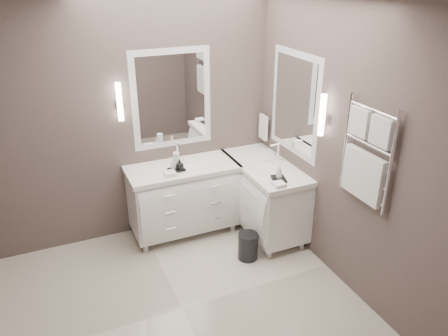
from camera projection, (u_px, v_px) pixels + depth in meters
name	position (u px, v px, depth m)	size (l,w,h in m)	color
floor	(182.00, 309.00, 4.02)	(3.20, 3.00, 0.01)	beige
wall_back	(132.00, 121.00, 4.71)	(3.20, 0.01, 2.70)	#514440
wall_front	(267.00, 296.00, 2.21)	(3.20, 0.01, 2.70)	#514440
wall_right	(341.00, 147.00, 4.04)	(0.01, 3.00, 2.70)	#514440
vanity_back	(183.00, 195.00, 5.00)	(1.24, 0.59, 0.97)	white
vanity_right	(264.00, 193.00, 5.05)	(0.59, 1.24, 0.97)	white
mirror_back	(172.00, 99.00, 4.78)	(0.90, 0.02, 1.10)	white
mirror_right	(294.00, 103.00, 4.62)	(0.02, 0.90, 1.10)	white
sconce_back	(120.00, 103.00, 4.49)	(0.06, 0.06, 0.40)	white
sconce_right	(322.00, 116.00, 4.09)	(0.06, 0.06, 0.40)	white
towel_bar_corner	(263.00, 127.00, 5.25)	(0.03, 0.22, 0.30)	white
towel_ladder	(366.00, 159.00, 3.67)	(0.06, 0.58, 0.90)	white
waste_bin	(248.00, 246.00, 4.66)	(0.21, 0.21, 0.30)	black
amenity_tray_back	(177.00, 169.00, 4.74)	(0.17, 0.13, 0.03)	black
amenity_tray_right	(279.00, 179.00, 4.52)	(0.13, 0.18, 0.03)	black
water_bottle	(176.00, 161.00, 4.73)	(0.07, 0.07, 0.20)	silver
soap_bottle_a	(173.00, 163.00, 4.72)	(0.05, 0.05, 0.12)	white
soap_bottle_b	(180.00, 164.00, 4.70)	(0.09, 0.09, 0.11)	black
soap_bottle_c	(279.00, 171.00, 4.49)	(0.06, 0.06, 0.16)	white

